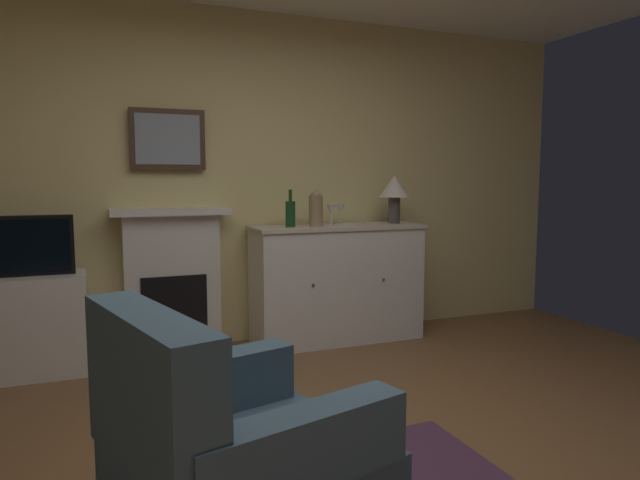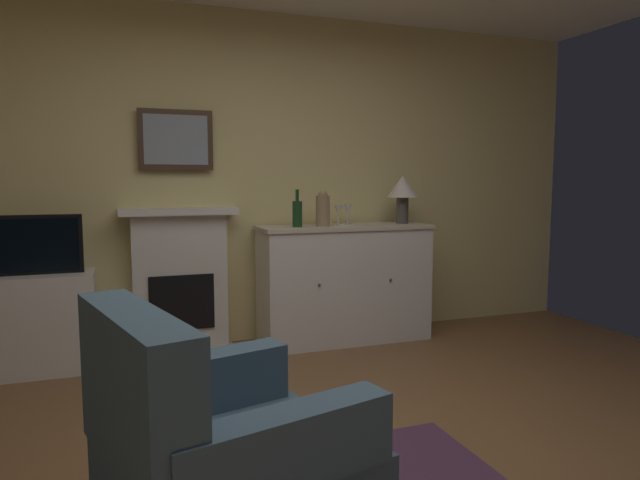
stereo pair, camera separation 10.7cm
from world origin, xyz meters
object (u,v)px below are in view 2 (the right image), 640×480
Objects in this scene: table_lamp at (403,190)px; tv_set at (33,245)px; fireplace_unit at (180,280)px; wine_bottle at (297,213)px; framed_picture at (176,140)px; tv_cabinet at (38,323)px; armchair at (218,459)px; wine_glass_left at (338,210)px; vase_decorative at (323,209)px; sideboard_cabinet at (344,283)px; wine_glass_center at (348,210)px.

table_lamp is 2.80m from tv_set.
wine_bottle reaches higher than fireplace_unit.
fireplace_unit is 1.05m from tv_set.
table_lamp reaches higher than tv_set.
wine_bottle is at bearing -16.40° from framed_picture.
wine_bottle is at bearing -1.54° from tv_cabinet.
wine_bottle is 0.30× the size of armchair.
wine_glass_left is 0.59× the size of vase_decorative.
fireplace_unit is at bearing 170.24° from wine_glass_left.
table_lamp is (1.81, -0.18, 0.68)m from fireplace_unit.
table_lamp reaches higher than armchair.
wine_bottle is 1.98m from tv_cabinet.
wine_glass_left reaches higher than sideboard_cabinet.
wine_glass_center reaches higher than armchair.
framed_picture is (-0.00, 0.05, 1.06)m from fireplace_unit.
fireplace_unit reaches higher than sideboard_cabinet.
wine_bottle is at bearing -171.34° from wine_glass_center.
wine_bottle is at bearing 66.35° from armchair.
wine_glass_center is 2.91m from armchair.
sideboard_cabinet is (1.29, -0.22, -1.14)m from framed_picture.
wine_bottle is 1.76× the size of wine_glass_center.
wine_bottle is at bearing -13.63° from fireplace_unit.
table_lamp is at bearing 2.14° from wine_bottle.
wine_glass_left is 0.27× the size of tv_set.
framed_picture is at bearing 171.92° from wine_glass_center.
framed_picture is 1.86m from table_lamp.
framed_picture reaches higher than wine_bottle.
fireplace_unit is at bearing 10.77° from tv_set.
wine_glass_left is at bearing -154.89° from sideboard_cabinet.
wine_bottle is 0.21m from vase_decorative.
armchair is (0.82, -2.39, 0.04)m from tv_cabinet.
wine_bottle is (-0.93, -0.03, -0.17)m from table_lamp.
sideboard_cabinet is at bearing -9.82° from framed_picture.
sideboard_cabinet is 0.60m from wine_glass_center.
framed_picture is 1.36m from wine_glass_left.
wine_glass_left is (1.22, -0.21, 0.52)m from fireplace_unit.
tv_cabinet is 0.54m from tv_set.
sideboard_cabinet reaches higher than armchair.
wine_bottle reaches higher than wine_glass_left.
wine_glass_left reaches higher than tv_set.
armchair is (-1.23, -2.33, -0.71)m from vase_decorative.
wine_glass_center is 2.41m from tv_cabinet.
vase_decorative is at bearing -166.33° from sideboard_cabinet.
fireplace_unit is at bearing 168.11° from vase_decorative.
tv_cabinet is (-2.78, 0.01, -0.89)m from table_lamp.
fireplace_unit is at bearing 9.45° from tv_cabinet.
sideboard_cabinet is 0.91m from table_lamp.
wine_glass_left is (-0.59, -0.03, -0.16)m from table_lamp.
wine_glass_center is 0.17× the size of armchair.
vase_decorative reaches higher than tv_set.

